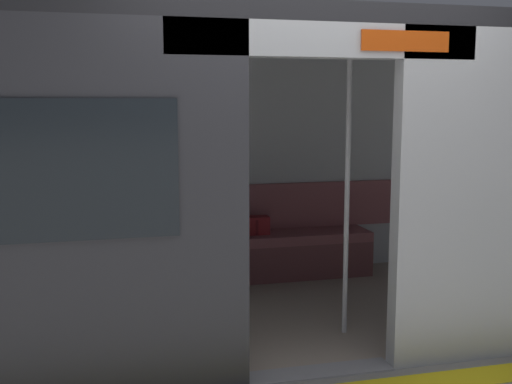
% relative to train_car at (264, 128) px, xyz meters
% --- Properties ---
extents(ground_plane, '(60.00, 60.00, 0.00)m').
position_rel_train_car_xyz_m(ground_plane, '(-0.06, 1.13, -1.48)').
color(ground_plane, gray).
extents(train_car, '(6.40, 2.60, 2.26)m').
position_rel_train_car_xyz_m(train_car, '(0.00, 0.00, 0.00)').
color(train_car, '#ADAFB5').
rests_on(train_car, ground_plane).
extents(bench_seat, '(2.50, 0.44, 0.44)m').
position_rel_train_car_xyz_m(bench_seat, '(-0.06, -0.96, -1.15)').
color(bench_seat, '#935156').
rests_on(bench_seat, ground_plane).
extents(person_seated, '(0.55, 0.67, 1.16)m').
position_rel_train_car_xyz_m(person_seated, '(0.22, -0.91, -0.82)').
color(person_seated, '#4C8CC6').
rests_on(person_seated, ground_plane).
extents(handbag, '(0.26, 0.15, 0.17)m').
position_rel_train_car_xyz_m(handbag, '(-0.19, -1.01, -0.96)').
color(handbag, maroon).
rests_on(handbag, bench_seat).
extents(book, '(0.20, 0.25, 0.03)m').
position_rel_train_car_xyz_m(book, '(0.64, -0.98, -1.03)').
color(book, silver).
rests_on(book, bench_seat).
extents(grab_pole_door, '(0.04, 0.04, 2.12)m').
position_rel_train_car_xyz_m(grab_pole_door, '(0.35, 0.66, -0.42)').
color(grab_pole_door, silver).
rests_on(grab_pole_door, ground_plane).
extents(grab_pole_far, '(0.04, 0.04, 2.12)m').
position_rel_train_car_xyz_m(grab_pole_far, '(-0.47, 0.53, -0.42)').
color(grab_pole_far, silver).
rests_on(grab_pole_far, ground_plane).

